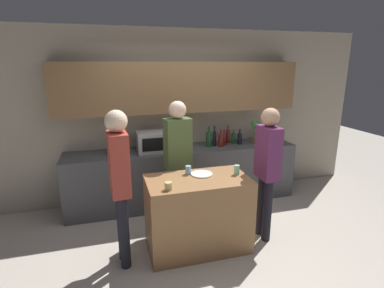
# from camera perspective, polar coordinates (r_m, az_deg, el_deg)

# --- Properties ---
(ground_plane) EXTENTS (14.00, 14.00, 0.00)m
(ground_plane) POSITION_cam_1_polar(r_m,az_deg,el_deg) (3.83, 4.09, -19.53)
(ground_plane) COLOR beige
(back_wall) EXTENTS (6.40, 0.40, 2.70)m
(back_wall) POSITION_cam_1_polar(r_m,az_deg,el_deg) (4.79, -2.41, 7.42)
(back_wall) COLOR #B2A893
(back_wall) RESTS_ON ground_plane
(back_counter) EXTENTS (3.60, 0.62, 0.89)m
(back_counter) POSITION_cam_1_polar(r_m,az_deg,el_deg) (4.80, -1.50, -5.99)
(back_counter) COLOR #4C4C51
(back_counter) RESTS_ON ground_plane
(kitchen_island) EXTENTS (1.19, 0.66, 0.89)m
(kitchen_island) POSITION_cam_1_polar(r_m,az_deg,el_deg) (3.66, 1.11, -13.09)
(kitchen_island) COLOR #996B42
(kitchen_island) RESTS_ON ground_plane
(microwave) EXTENTS (0.52, 0.39, 0.30)m
(microwave) POSITION_cam_1_polar(r_m,az_deg,el_deg) (4.54, -7.17, 0.54)
(microwave) COLOR #B7BABC
(microwave) RESTS_ON back_counter
(toaster) EXTENTS (0.26, 0.16, 0.18)m
(toaster) POSITION_cam_1_polar(r_m,az_deg,el_deg) (4.51, -13.82, -0.67)
(toaster) COLOR black
(toaster) RESTS_ON back_counter
(potted_plant) EXTENTS (0.14, 0.14, 0.39)m
(potted_plant) POSITION_cam_1_polar(r_m,az_deg,el_deg) (5.04, 11.86, 2.37)
(potted_plant) COLOR brown
(potted_plant) RESTS_ON back_counter
(bottle_0) EXTENTS (0.09, 0.09, 0.33)m
(bottle_0) POSITION_cam_1_polar(r_m,az_deg,el_deg) (4.75, 3.21, 0.99)
(bottle_0) COLOR #194723
(bottle_0) RESTS_ON back_counter
(bottle_1) EXTENTS (0.06, 0.06, 0.33)m
(bottle_1) POSITION_cam_1_polar(r_m,az_deg,el_deg) (4.80, 4.28, 1.12)
(bottle_1) COLOR black
(bottle_1) RESTS_ON back_counter
(bottle_2) EXTENTS (0.09, 0.09, 0.29)m
(bottle_2) POSITION_cam_1_polar(r_m,az_deg,el_deg) (4.76, 5.50, 0.79)
(bottle_2) COLOR maroon
(bottle_2) RESTS_ON back_counter
(bottle_3) EXTENTS (0.07, 0.07, 0.26)m
(bottle_3) POSITION_cam_1_polar(r_m,az_deg,el_deg) (4.87, 6.10, 0.99)
(bottle_3) COLOR maroon
(bottle_3) RESTS_ON back_counter
(bottle_4) EXTENTS (0.06, 0.06, 0.31)m
(bottle_4) POSITION_cam_1_polar(r_m,az_deg,el_deg) (4.99, 6.83, 1.52)
(bottle_4) COLOR maroon
(bottle_4) RESTS_ON back_counter
(bottle_5) EXTENTS (0.07, 0.07, 0.23)m
(bottle_5) POSITION_cam_1_polar(r_m,az_deg,el_deg) (4.98, 7.89, 1.11)
(bottle_5) COLOR #194723
(bottle_5) RESTS_ON back_counter
(bottle_6) EXTENTS (0.08, 0.08, 0.25)m
(bottle_6) POSITION_cam_1_polar(r_m,az_deg,el_deg) (4.96, 9.05, 1.06)
(bottle_6) COLOR black
(bottle_6) RESTS_ON back_counter
(plate_on_island) EXTENTS (0.26, 0.26, 0.01)m
(plate_on_island) POSITION_cam_1_polar(r_m,az_deg,el_deg) (3.59, 1.85, -5.75)
(plate_on_island) COLOR white
(plate_on_island) RESTS_ON kitchen_island
(cup_0) EXTENTS (0.07, 0.07, 0.12)m
(cup_0) POSITION_cam_1_polar(r_m,az_deg,el_deg) (3.62, 8.51, -4.91)
(cup_0) COLOR #93EABB
(cup_0) RESTS_ON kitchen_island
(cup_1) EXTENTS (0.07, 0.07, 0.10)m
(cup_1) POSITION_cam_1_polar(r_m,az_deg,el_deg) (3.59, -0.72, -4.98)
(cup_1) COLOR #8BB9D6
(cup_1) RESTS_ON kitchen_island
(cup_2) EXTENTS (0.08, 0.08, 0.09)m
(cup_2) POSITION_cam_1_polar(r_m,az_deg,el_deg) (3.18, -4.52, -7.98)
(cup_2) COLOR #CCC574
(cup_2) RESTS_ON kitchen_island
(person_left) EXTENTS (0.22, 0.34, 1.68)m
(person_left) POSITION_cam_1_polar(r_m,az_deg,el_deg) (3.76, 14.14, -3.59)
(person_left) COLOR black
(person_left) RESTS_ON ground_plane
(person_center) EXTENTS (0.37, 0.24, 1.72)m
(person_center) POSITION_cam_1_polar(r_m,az_deg,el_deg) (3.95, -2.69, -1.79)
(person_center) COLOR black
(person_center) RESTS_ON ground_plane
(person_right) EXTENTS (0.23, 0.35, 1.73)m
(person_right) POSITION_cam_1_polar(r_m,az_deg,el_deg) (3.23, -13.61, -5.93)
(person_right) COLOR black
(person_right) RESTS_ON ground_plane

